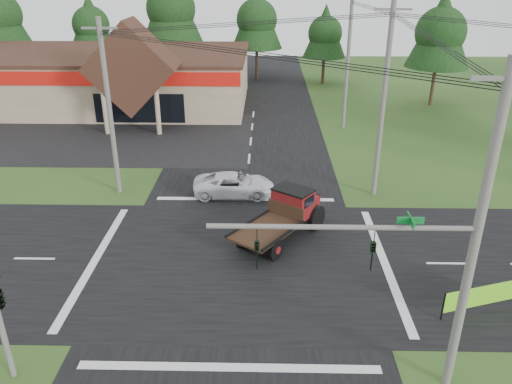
{
  "coord_description": "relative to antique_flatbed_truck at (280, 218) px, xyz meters",
  "views": [
    {
      "loc": [
        1.25,
        -20.51,
        13.06
      ],
      "look_at": [
        0.74,
        3.29,
        2.2
      ],
      "focal_mm": 35.0,
      "sensor_mm": 36.0,
      "label": 1
    }
  ],
  "objects": [
    {
      "name": "tree_row_e",
      "position": [
        6.01,
        37.78,
        4.79
      ],
      "size": [
        5.04,
        5.04,
        9.09
      ],
      "color": "#332316",
      "rests_on": "ground"
    },
    {
      "name": "utility_pole_n",
      "position": [
        6.01,
        19.78,
        4.49
      ],
      "size": [
        2.0,
        0.3,
        11.2
      ],
      "color": "#595651",
      "rests_on": "ground"
    },
    {
      "name": "antique_flatbed_truck",
      "position": [
        0.0,
        0.0,
        0.0
      ],
      "size": [
        5.34,
        6.15,
        2.49
      ],
      "primitive_type": null,
      "rotation": [
        0.0,
        0.0,
        -0.63
      ],
      "color": "#5C0D14",
      "rests_on": "ground"
    },
    {
      "name": "utility_pole_ne",
      "position": [
        6.01,
        5.78,
        4.64
      ],
      "size": [
        2.0,
        0.3,
        11.5
      ],
      "color": "#595651",
      "rests_on": "ground"
    },
    {
      "name": "utility_pole_nw",
      "position": [
        -9.99,
        5.78,
        4.14
      ],
      "size": [
        2.0,
        0.3,
        10.5
      ],
      "color": "#595651",
      "rests_on": "ground"
    },
    {
      "name": "parking_apron",
      "position": [
        -15.99,
        16.78,
        -1.23
      ],
      "size": [
        28.0,
        14.0,
        0.02
      ],
      "primitive_type": "cube",
      "color": "black",
      "rests_on": "ground"
    },
    {
      "name": "white_pickup",
      "position": [
        -2.7,
        5.46,
        -0.55
      ],
      "size": [
        5.05,
        2.43,
        1.39
      ],
      "primitive_type": "imported",
      "rotation": [
        0.0,
        0.0,
        1.6
      ],
      "color": "white",
      "rests_on": "ground"
    },
    {
      "name": "traffic_signal_mast",
      "position": [
        3.83,
        -9.72,
        3.18
      ],
      "size": [
        8.12,
        0.24,
        7.0
      ],
      "color": "#595651",
      "rests_on": "ground"
    },
    {
      "name": "utility_pole_nr",
      "position": [
        5.51,
        -9.72,
        4.39
      ],
      "size": [
        2.0,
        0.3,
        11.0
      ],
      "color": "#595651",
      "rests_on": "ground"
    },
    {
      "name": "ground",
      "position": [
        -1.99,
        -2.22,
        -1.24
      ],
      "size": [
        120.0,
        120.0,
        0.0
      ],
      "primitive_type": "plane",
      "color": "#254318",
      "rests_on": "ground"
    },
    {
      "name": "road_ew",
      "position": [
        -1.99,
        -2.22,
        -1.23
      ],
      "size": [
        120.0,
        12.0,
        0.02
      ],
      "primitive_type": "cube",
      "color": "black",
      "rests_on": "ground"
    },
    {
      "name": "tree_row_b",
      "position": [
        -21.99,
        39.78,
        5.46
      ],
      "size": [
        5.6,
        5.6,
        10.1
      ],
      "color": "#332316",
      "rests_on": "ground"
    },
    {
      "name": "cvs_building",
      "position": [
        -17.69,
        27.35,
        1.53
      ],
      "size": [
        30.4,
        18.2,
        9.19
      ],
      "color": "gray",
      "rests_on": "ground"
    },
    {
      "name": "roadside_banner",
      "position": [
        8.16,
        -5.83,
        -0.59
      ],
      "size": [
        3.67,
        1.27,
        1.3
      ],
      "primitive_type": null,
      "rotation": [
        0.0,
        0.0,
        0.31
      ],
      "color": "#6FD81C",
      "rests_on": "ground"
    },
    {
      "name": "road_ns",
      "position": [
        -1.99,
        -2.22,
        -1.23
      ],
      "size": [
        12.0,
        120.0,
        0.02
      ],
      "primitive_type": "cube",
      "color": "black",
      "rests_on": "ground"
    },
    {
      "name": "tree_side_ne",
      "position": [
        16.01,
        27.78,
        6.13
      ],
      "size": [
        6.16,
        6.16,
        11.11
      ],
      "color": "#332316",
      "rests_on": "ground"
    },
    {
      "name": "tree_row_d",
      "position": [
        -1.99,
        39.78,
        6.13
      ],
      "size": [
        6.16,
        6.16,
        11.11
      ],
      "color": "#332316",
      "rests_on": "ground"
    },
    {
      "name": "tree_row_c",
      "position": [
        -11.99,
        38.78,
        7.48
      ],
      "size": [
        7.28,
        7.28,
        13.13
      ],
      "color": "#332316",
      "rests_on": "ground"
    }
  ]
}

